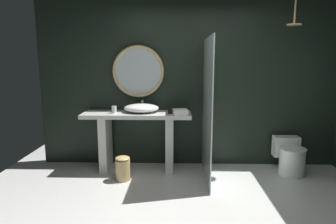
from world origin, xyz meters
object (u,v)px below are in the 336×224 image
Objects in this scene: vessel_sink at (141,108)px; round_wall_mirror at (138,71)px; waste_bin at (123,168)px; folded_hand_towel at (180,112)px; toilet at (290,157)px; tumbler_cup at (114,110)px; tissue_box at (173,111)px; rain_shower_head at (294,22)px.

round_wall_mirror reaches higher than vessel_sink.
folded_hand_towel reaches higher than waste_bin.
toilet is 1.78m from folded_hand_towel.
tumbler_cup is at bearing 173.42° from folded_hand_towel.
tissue_box is at bearing 132.00° from folded_hand_towel.
rain_shower_head reaches higher than vessel_sink.
toilet is at bearing -1.20° from tumbler_cup.
folded_hand_towel is at bearing -48.00° from tissue_box.
tumbler_cup is 0.51× the size of folded_hand_towel.
round_wall_mirror is at bearing 39.37° from tumbler_cup.
round_wall_mirror is at bearing 149.16° from folded_hand_towel.
rain_shower_head reaches higher than toilet.
vessel_sink is at bearing 176.78° from toilet.
toilet is 2.73× the size of folded_hand_towel.
waste_bin is (-2.38, -0.35, -2.02)m from rain_shower_head.
round_wall_mirror reaches higher than waste_bin.
toilet is (1.75, -0.06, -0.68)m from tissue_box.
round_wall_mirror is at bearing 171.81° from toilet.
tissue_box is 0.75× the size of folded_hand_towel.
vessel_sink reaches higher than waste_bin.
tumbler_cup is 0.13× the size of round_wall_mirror.
rain_shower_head is 2.01m from folded_hand_towel.
tumbler_cup reaches higher than folded_hand_towel.
waste_bin is at bearing -172.20° from toilet.
rain_shower_head is (2.22, -0.31, 0.69)m from round_wall_mirror.
waste_bin is at bearing -115.63° from vessel_sink.
round_wall_mirror is at bearing 171.99° from rain_shower_head.
tumbler_cup is 0.30× the size of waste_bin.
waste_bin is at bearing -103.17° from round_wall_mirror.
tissue_box is at bearing 178.73° from rain_shower_head.
tumbler_cup is at bearing 179.17° from rain_shower_head.
rain_shower_head is at bearing -8.01° from round_wall_mirror.
vessel_sink is 1.49× the size of waste_bin.
toilet is 2.48m from waste_bin.
rain_shower_head is 1.69× the size of folded_hand_towel.
tumbler_cup is 0.68× the size of tissue_box.
folded_hand_towel is (-1.65, -0.06, 0.68)m from toilet.
tumbler_cup is 0.30× the size of rain_shower_head.
vessel_sink is 1.51× the size of rain_shower_head.
tumbler_cup reaches higher than waste_bin.
waste_bin is (-0.71, -0.39, -0.75)m from tissue_box.
vessel_sink is at bearing -72.29° from round_wall_mirror.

